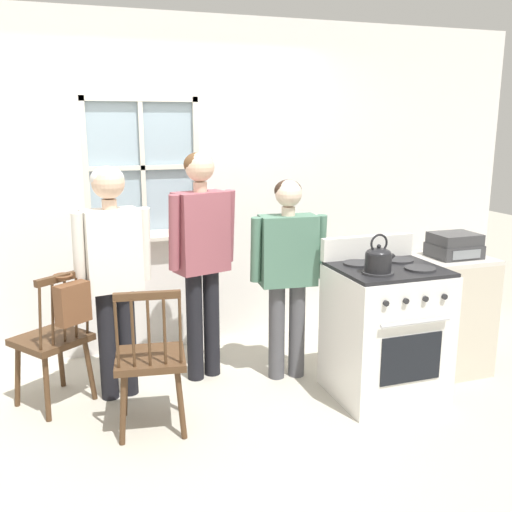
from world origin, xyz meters
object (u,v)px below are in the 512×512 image
object	(u,v)px
side_counter	(447,314)
kettle	(378,259)
person_teen_center	(201,245)
stereo	(454,246)
chair_by_window	(53,341)
chair_near_wall	(150,361)
stove	(385,330)
handbag	(72,302)
person_adult_right	(288,262)
person_elderly_left	(113,260)
potted_plant	(122,231)

from	to	relation	value
side_counter	kettle	bearing A→B (deg)	-157.77
person_teen_center	stereo	distance (m)	1.86
chair_by_window	chair_near_wall	world-z (taller)	same
stove	kettle	distance (m)	0.59
chair_by_window	handbag	xyz separation A→B (m)	(0.14, -0.19, 0.31)
person_adult_right	stereo	world-z (taller)	person_adult_right
chair_near_wall	side_counter	world-z (taller)	chair_near_wall
person_adult_right	side_counter	bearing A→B (deg)	-7.13
person_teen_center	side_counter	xyz separation A→B (m)	(1.79, -0.48, -0.56)
person_elderly_left	stove	distance (m)	1.91
potted_plant	stereo	bearing A→B (deg)	-25.73
stereo	chair_near_wall	bearing A→B (deg)	-176.43
chair_by_window	kettle	world-z (taller)	kettle
potted_plant	person_teen_center	bearing A→B (deg)	-50.60
person_teen_center	person_adult_right	bearing A→B (deg)	-35.30
chair_near_wall	stereo	xyz separation A→B (m)	(2.28, 0.14, 0.54)
chair_by_window	potted_plant	size ratio (longest dim) A/B	4.25
chair_near_wall	person_teen_center	bearing A→B (deg)	-118.88
potted_plant	handbag	bearing A→B (deg)	-114.63
potted_plant	person_elderly_left	bearing A→B (deg)	-100.69
chair_near_wall	person_teen_center	world-z (taller)	person_teen_center
kettle	stereo	world-z (taller)	kettle
kettle	side_counter	world-z (taller)	kettle
chair_by_window	potted_plant	world-z (taller)	potted_plant
chair_by_window	person_adult_right	xyz separation A→B (m)	(1.64, -0.10, 0.44)
chair_near_wall	person_adult_right	world-z (taller)	person_adult_right
chair_by_window	person_elderly_left	bearing A→B (deg)	141.97
person_teen_center	potted_plant	bearing A→B (deg)	112.98
kettle	side_counter	xyz separation A→B (m)	(0.83, 0.34, -0.57)
person_teen_center	kettle	world-z (taller)	person_teen_center
person_elderly_left	person_teen_center	bearing A→B (deg)	0.66
chair_by_window	side_counter	xyz separation A→B (m)	(2.84, -0.38, -0.00)
person_teen_center	stereo	bearing A→B (deg)	-31.92
person_teen_center	stove	size ratio (longest dim) A/B	1.54
potted_plant	stereo	size ratio (longest dim) A/B	0.65
person_adult_right	stereo	xyz separation A→B (m)	(1.20, -0.30, 0.10)
chair_near_wall	stove	distance (m)	1.61
kettle	potted_plant	world-z (taller)	potted_plant
handbag	side_counter	bearing A→B (deg)	-3.91
kettle	stereo	distance (m)	0.89
stove	potted_plant	xyz separation A→B (m)	(-1.62, 1.29, 0.57)
person_elderly_left	potted_plant	distance (m)	0.74
chair_by_window	stove	xyz separation A→B (m)	(2.17, -0.58, 0.02)
handbag	stereo	xyz separation A→B (m)	(2.70, -0.21, 0.22)
person_elderly_left	kettle	size ratio (longest dim) A/B	6.48
chair_by_window	side_counter	bearing A→B (deg)	136.49
person_teen_center	potted_plant	xyz separation A→B (m)	(-0.50, 0.61, 0.02)
person_adult_right	kettle	xyz separation A→B (m)	(0.38, -0.61, 0.13)
chair_near_wall	person_elderly_left	distance (m)	0.76
chair_by_window	person_teen_center	xyz separation A→B (m)	(1.05, 0.10, 0.56)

